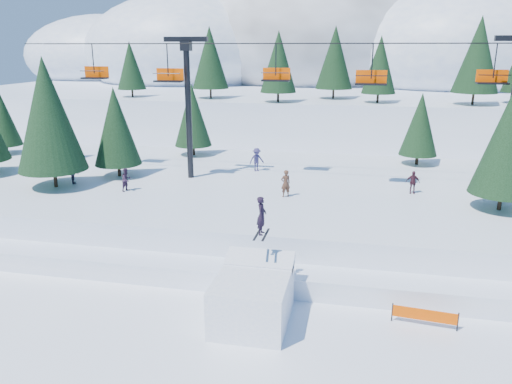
# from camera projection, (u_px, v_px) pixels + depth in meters

# --- Properties ---
(ground) EXTENTS (160.00, 160.00, 0.00)m
(ground) POSITION_uv_depth(u_px,v_px,m) (261.00, 358.00, 20.09)
(ground) COLOR white
(ground) RESTS_ON ground
(mid_shelf) EXTENTS (70.00, 22.00, 2.50)m
(mid_shelf) POSITION_uv_depth(u_px,v_px,m) (308.00, 200.00, 36.67)
(mid_shelf) COLOR white
(mid_shelf) RESTS_ON ground
(berm) EXTENTS (70.00, 6.00, 1.10)m
(berm) POSITION_uv_depth(u_px,v_px,m) (289.00, 264.00, 27.46)
(berm) COLOR white
(berm) RESTS_ON ground
(mountain_ridge) EXTENTS (119.00, 60.05, 26.46)m
(mountain_ridge) POSITION_uv_depth(u_px,v_px,m) (313.00, 61.00, 87.37)
(mountain_ridge) COLOR white
(mountain_ridge) RESTS_ON ground
(jump_kicker) EXTENTS (3.26, 4.45, 5.50)m
(jump_kicker) POSITION_uv_depth(u_px,v_px,m) (253.00, 296.00, 22.58)
(jump_kicker) COLOR white
(jump_kicker) RESTS_ON ground
(chairlift) EXTENTS (46.00, 3.21, 10.28)m
(chairlift) POSITION_uv_depth(u_px,v_px,m) (336.00, 89.00, 34.13)
(chairlift) COLOR black
(chairlift) RESTS_ON mid_shelf
(conifer_stand) EXTENTS (60.60, 16.43, 9.52)m
(conifer_stand) POSITION_uv_depth(u_px,v_px,m) (371.00, 123.00, 34.45)
(conifer_stand) COLOR black
(conifer_stand) RESTS_ON mid_shelf
(distant_skiers) EXTENTS (30.85, 9.30, 1.87)m
(distant_skiers) POSITION_uv_depth(u_px,v_px,m) (275.00, 170.00, 36.59)
(distant_skiers) COLOR #2B263F
(distant_skiers) RESTS_ON mid_shelf
(banner_near) EXTENTS (2.84, 0.36, 0.90)m
(banner_near) POSITION_uv_depth(u_px,v_px,m) (425.00, 315.00, 22.29)
(banner_near) COLOR black
(banner_near) RESTS_ON ground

